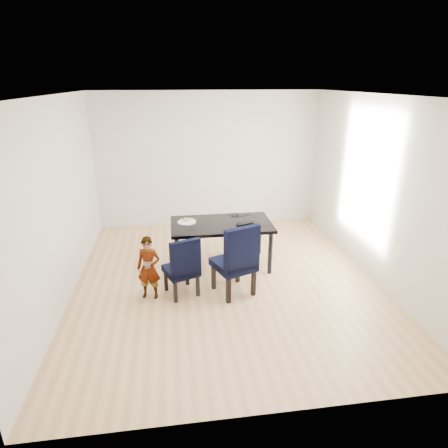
{
  "coord_description": "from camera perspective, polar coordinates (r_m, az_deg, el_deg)",
  "views": [
    {
      "loc": [
        -0.73,
        -5.01,
        2.88
      ],
      "look_at": [
        0.0,
        0.2,
        0.85
      ],
      "focal_mm": 30.0,
      "sensor_mm": 36.0,
      "label": 1
    }
  ],
  "objects": [
    {
      "name": "wall_front",
      "position": [
        3.02,
        7.25,
        -9.49
      ],
      "size": [
        4.5,
        0.01,
        2.7
      ],
      "primitive_type": "cube",
      "color": "white",
      "rests_on": "ground"
    },
    {
      "name": "wall_back",
      "position": [
        7.7,
        -2.42,
        9.63
      ],
      "size": [
        4.5,
        0.01,
        2.7
      ],
      "primitive_type": "cube",
      "color": "silver",
      "rests_on": "ground"
    },
    {
      "name": "floor",
      "position": [
        5.82,
        0.28,
        -8.58
      ],
      "size": [
        4.5,
        5.0,
        0.01
      ],
      "primitive_type": "cube",
      "color": "tan",
      "rests_on": "ground"
    },
    {
      "name": "sandwich",
      "position": [
        6.01,
        -5.74,
        0.7
      ],
      "size": [
        0.14,
        0.07,
        0.06
      ],
      "primitive_type": "ellipsoid",
      "rotation": [
        0.0,
        0.0,
        0.06
      ],
      "color": "#BC9043",
      "rests_on": "plate"
    },
    {
      "name": "plate",
      "position": [
        6.01,
        -5.68,
        0.33
      ],
      "size": [
        0.33,
        0.33,
        0.02
      ],
      "primitive_type": "cylinder",
      "rotation": [
        0.0,
        0.0,
        -0.13
      ],
      "color": "white",
      "rests_on": "dining_table"
    },
    {
      "name": "ceiling",
      "position": [
        5.06,
        0.33,
        19.14
      ],
      "size": [
        4.5,
        5.0,
        0.01
      ],
      "primitive_type": "cube",
      "color": "white",
      "rests_on": "wall_back"
    },
    {
      "name": "dining_table",
      "position": [
        6.09,
        -0.39,
        -3.16
      ],
      "size": [
        1.6,
        0.9,
        0.75
      ],
      "primitive_type": "cube",
      "color": "black",
      "rests_on": "floor"
    },
    {
      "name": "cable_tangle",
      "position": [
        6.24,
        1.74,
        1.16
      ],
      "size": [
        0.16,
        0.16,
        0.01
      ],
      "primitive_type": "torus",
      "rotation": [
        0.0,
        0.0,
        -0.2
      ],
      "color": "black",
      "rests_on": "dining_table"
    },
    {
      "name": "chair_right",
      "position": [
        5.27,
        1.45,
        -5.24
      ],
      "size": [
        0.68,
        0.69,
        1.08
      ],
      "primitive_type": "cube",
      "rotation": [
        0.0,
        0.0,
        0.38
      ],
      "color": "black",
      "rests_on": "floor"
    },
    {
      "name": "laptop",
      "position": [
        5.96,
        3.03,
        0.27
      ],
      "size": [
        0.35,
        0.29,
        0.02
      ],
      "primitive_type": "imported",
      "rotation": [
        0.0,
        0.0,
        3.49
      ],
      "color": "black",
      "rests_on": "dining_table"
    },
    {
      "name": "chair_left",
      "position": [
        5.31,
        -6.6,
        -6.28
      ],
      "size": [
        0.56,
        0.57,
        0.89
      ],
      "primitive_type": "cube",
      "rotation": [
        0.0,
        0.0,
        0.37
      ],
      "color": "black",
      "rests_on": "floor"
    },
    {
      "name": "child",
      "position": [
        5.3,
        -11.39,
        -6.58
      ],
      "size": [
        0.38,
        0.29,
        0.91
      ],
      "primitive_type": "imported",
      "rotation": [
        0.0,
        0.0,
        -0.24
      ],
      "color": "orange",
      "rests_on": "floor"
    },
    {
      "name": "wall_right",
      "position": [
        6.03,
        22.12,
        4.84
      ],
      "size": [
        0.01,
        5.0,
        2.7
      ],
      "primitive_type": "cube",
      "color": "white",
      "rests_on": "ground"
    },
    {
      "name": "wall_left",
      "position": [
        5.45,
        -23.9,
        2.97
      ],
      "size": [
        0.01,
        5.0,
        2.7
      ],
      "primitive_type": "cube",
      "color": "white",
      "rests_on": "ground"
    }
  ]
}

